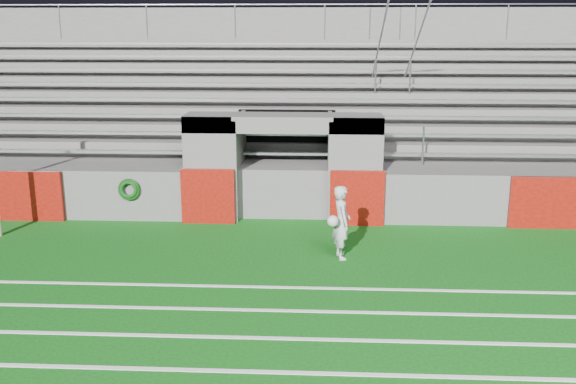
{
  "coord_description": "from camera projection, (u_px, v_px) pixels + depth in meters",
  "views": [
    {
      "loc": [
        0.9,
        -11.96,
        4.64
      ],
      "look_at": [
        0.2,
        1.8,
        1.1
      ],
      "focal_mm": 40.0,
      "sensor_mm": 36.0,
      "label": 1
    }
  ],
  "objects": [
    {
      "name": "ground",
      "position": [
        273.0,
        268.0,
        12.77
      ],
      "size": [
        90.0,
        90.0,
        0.0
      ],
      "primitive_type": "plane",
      "color": "#0D4E10",
      "rests_on": "ground"
    },
    {
      "name": "stadium_structure",
      "position": [
        292.0,
        131.0,
        20.11
      ],
      "size": [
        26.0,
        8.48,
        5.42
      ],
      "color": "#575452",
      "rests_on": "ground"
    },
    {
      "name": "goalkeeper_with_ball",
      "position": [
        341.0,
        222.0,
        13.14
      ],
      "size": [
        0.54,
        0.74,
        1.54
      ],
      "color": "#B6BCC0",
      "rests_on": "ground"
    },
    {
      "name": "hose_coil",
      "position": [
        129.0,
        190.0,
        15.59
      ],
      "size": [
        0.55,
        0.14,
        0.55
      ],
      "color": "#0B3B0C",
      "rests_on": "ground"
    }
  ]
}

